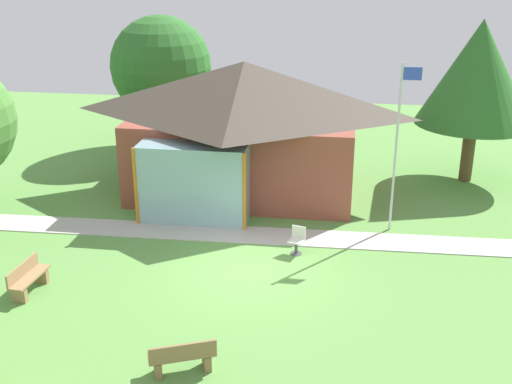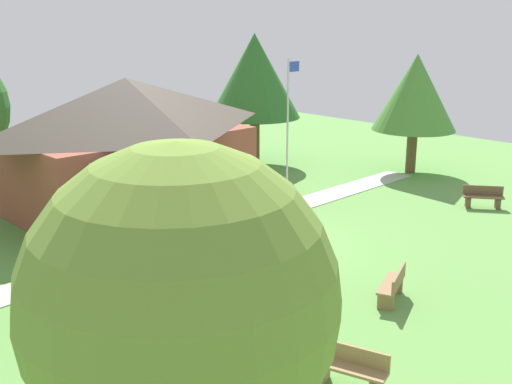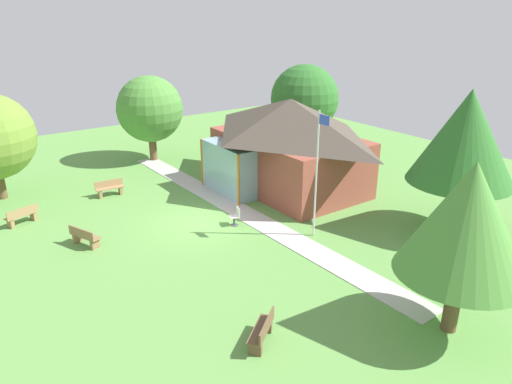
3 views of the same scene
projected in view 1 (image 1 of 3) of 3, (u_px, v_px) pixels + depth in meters
The scene contains 9 objects.
ground_plane at pixel (252, 269), 18.83m from camera, with size 44.00×44.00×0.00m, color #609947.
pavilion at pixel (242, 126), 23.93m from camera, with size 9.24×6.99×4.99m.
footpath at pixel (263, 236), 20.97m from camera, with size 21.89×1.30×0.03m, color #BCB7B2.
flagpole at pixel (398, 141), 20.36m from camera, with size 0.64×0.08×5.61m.
bench_mid_left at pixel (28, 279), 17.47m from camera, with size 0.55×1.53×0.84m.
bench_front_center at pixel (182, 358), 14.11m from camera, with size 1.55×0.99×0.84m.
patio_chair_lawn_spare at pixel (297, 241), 19.68m from camera, with size 0.54×0.54×0.86m.
tree_behind_pavilion_left at pixel (161, 67), 29.01m from camera, with size 4.59×4.59×6.09m.
tree_behind_pavilion_right at pixel (478, 73), 24.44m from camera, with size 4.49×4.49×6.40m.
Camera 1 is at (2.56, -16.54, 8.92)m, focal length 44.78 mm.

